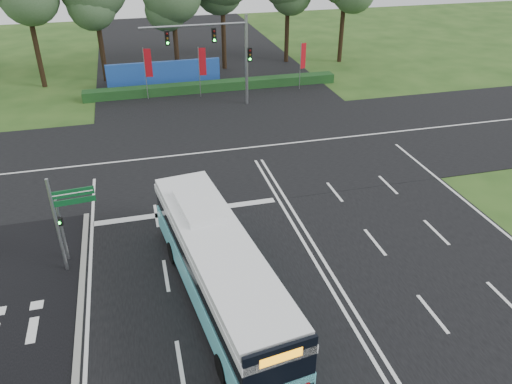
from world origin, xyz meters
TOP-DOWN VIEW (x-y plane):
  - ground at (0.00, 0.00)m, footprint 120.00×120.00m
  - road_main at (0.00, 0.00)m, footprint 20.00×120.00m
  - road_cross at (0.00, 12.00)m, footprint 120.00×14.00m
  - bike_path at (-12.50, -3.00)m, footprint 5.00×18.00m
  - kerb_strip at (-10.10, -3.00)m, footprint 0.25×18.00m
  - city_bus at (-4.62, -2.17)m, footprint 3.90×11.81m
  - pedestrian_signal at (-10.76, 2.24)m, footprint 0.29×0.41m
  - street_sign at (-10.41, 1.55)m, footprint 1.78×0.25m
  - banner_flag_left at (-5.51, 23.67)m, footprint 0.62×0.17m
  - banner_flag_mid at (-1.17, 23.08)m, footprint 0.62×0.07m
  - banner_flag_right at (7.58, 23.12)m, footprint 0.56×0.27m
  - traffic_light_gantry at (0.21, 20.50)m, footprint 8.41×0.28m
  - hedge at (0.00, 24.50)m, footprint 22.00×1.20m
  - blue_hoarding at (-4.00, 27.00)m, footprint 10.00×0.30m

SIDE VIEW (x-z plane):
  - ground at x=0.00m, z-range 0.00..0.00m
  - road_main at x=0.00m, z-range 0.00..0.04m
  - road_cross at x=0.00m, z-range 0.00..0.05m
  - bike_path at x=-12.50m, z-range 0.00..0.06m
  - kerb_strip at x=-10.10m, z-range 0.00..0.12m
  - hedge at x=0.00m, z-range 0.00..0.80m
  - blue_hoarding at x=-4.00m, z-range 0.00..2.20m
  - city_bus at x=-4.62m, z-range 0.01..3.34m
  - pedestrian_signal at x=-10.76m, z-range 0.15..3.31m
  - banner_flag_right at x=7.58m, z-range 0.64..4.69m
  - banner_flag_mid at x=-1.17m, z-range 0.65..4.85m
  - banner_flag_left at x=-5.51m, z-range 0.66..4.92m
  - street_sign at x=-10.41m, z-range 0.55..5.12m
  - traffic_light_gantry at x=0.21m, z-range 1.16..8.16m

